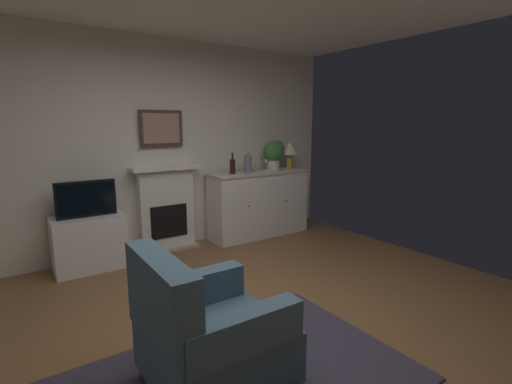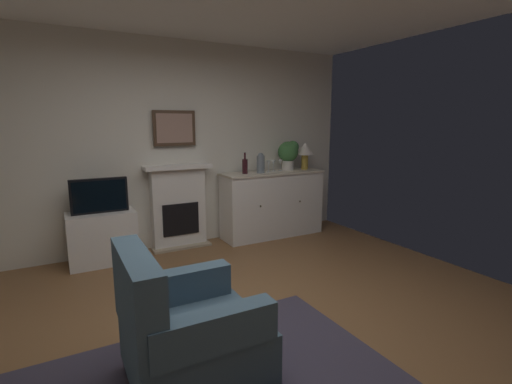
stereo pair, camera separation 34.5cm
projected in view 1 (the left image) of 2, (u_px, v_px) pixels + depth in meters
ground_plane at (268, 337)px, 2.96m from camera, size 5.38×5.02×0.10m
wall_rear at (153, 146)px, 4.71m from camera, size 5.38×0.06×2.68m
fireplace_unit at (166, 208)px, 4.80m from camera, size 0.87×0.30×1.10m
framed_picture at (161, 128)px, 4.65m from camera, size 0.55×0.04×0.45m
sideboard_cabinet at (259, 204)px, 5.42m from camera, size 1.52×0.49×0.95m
table_lamp at (290, 150)px, 5.60m from camera, size 0.26×0.26×0.40m
wine_bottle at (232, 166)px, 5.06m from camera, size 0.08×0.08×0.29m
wine_glass_left at (255, 163)px, 5.26m from camera, size 0.07×0.07×0.16m
wine_glass_center at (260, 163)px, 5.36m from camera, size 0.07×0.07×0.16m
wine_glass_right at (266, 162)px, 5.41m from camera, size 0.07×0.07×0.16m
vase_decorative at (248, 163)px, 5.15m from camera, size 0.11×0.11×0.28m
tv_cabinet at (89, 243)px, 4.17m from camera, size 0.75×0.42×0.61m
tv_set at (86, 199)px, 4.06m from camera, size 0.62×0.07×0.40m
potted_plant_small at (274, 152)px, 5.50m from camera, size 0.30×0.30×0.43m
armchair at (206, 334)px, 2.23m from camera, size 0.82×0.79×0.92m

